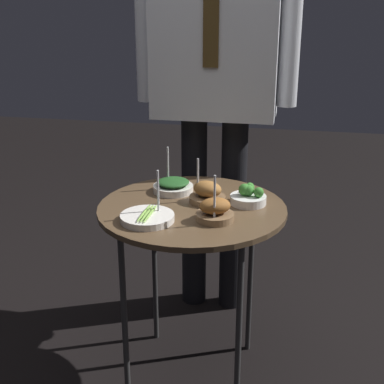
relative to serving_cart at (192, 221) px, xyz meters
The scene contains 8 objects.
ground_plane 0.62m from the serving_cart, ahead, with size 8.00×8.00×0.00m, color black.
serving_cart is the anchor object (origin of this frame).
bowl_asparagus_mid_left 0.20m from the serving_cart, 126.86° to the right, with size 0.17×0.17×0.15m.
bowl_roast_mid_right 0.16m from the serving_cart, 47.53° to the right, with size 0.12×0.12×0.16m.
bowl_roast_front_left 0.11m from the serving_cart, 48.74° to the left, with size 0.12×0.12×0.15m.
bowl_spinach_center 0.17m from the serving_cart, 127.22° to the left, with size 0.14×0.14×0.16m.
bowl_broccoli_front_center 0.21m from the serving_cart, 18.83° to the left, with size 0.12×0.12×0.07m.
waiter_figure 0.71m from the serving_cart, 90.96° to the left, with size 0.65×0.24×1.75m.
Camera 1 is at (0.33, -1.62, 1.33)m, focal length 50.00 mm.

